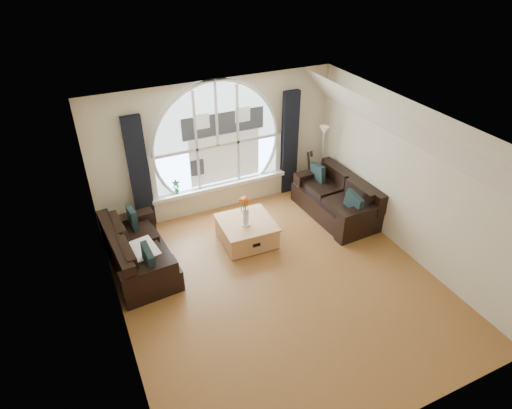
# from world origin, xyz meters

# --- Properties ---
(ground) EXTENTS (5.00, 5.50, 0.01)m
(ground) POSITION_xyz_m (0.00, 0.00, 0.00)
(ground) COLOR brown
(ground) RESTS_ON ground
(ceiling) EXTENTS (5.00, 5.50, 0.01)m
(ceiling) POSITION_xyz_m (0.00, 0.00, 2.70)
(ceiling) COLOR silver
(ceiling) RESTS_ON ground
(wall_back) EXTENTS (5.00, 0.01, 2.70)m
(wall_back) POSITION_xyz_m (0.00, 2.75, 1.35)
(wall_back) COLOR beige
(wall_back) RESTS_ON ground
(wall_front) EXTENTS (5.00, 0.01, 2.70)m
(wall_front) POSITION_xyz_m (0.00, -2.75, 1.35)
(wall_front) COLOR beige
(wall_front) RESTS_ON ground
(wall_left) EXTENTS (0.01, 5.50, 2.70)m
(wall_left) POSITION_xyz_m (-2.50, 0.00, 1.35)
(wall_left) COLOR beige
(wall_left) RESTS_ON ground
(wall_right) EXTENTS (0.01, 5.50, 2.70)m
(wall_right) POSITION_xyz_m (2.50, 0.00, 1.35)
(wall_right) COLOR beige
(wall_right) RESTS_ON ground
(attic_slope) EXTENTS (0.92, 5.50, 0.72)m
(attic_slope) POSITION_xyz_m (2.20, 0.00, 2.35)
(attic_slope) COLOR silver
(attic_slope) RESTS_ON ground
(arched_window) EXTENTS (2.60, 0.06, 2.15)m
(arched_window) POSITION_xyz_m (0.00, 2.72, 1.62)
(arched_window) COLOR silver
(arched_window) RESTS_ON wall_back
(window_sill) EXTENTS (2.90, 0.22, 0.08)m
(window_sill) POSITION_xyz_m (0.00, 2.65, 0.51)
(window_sill) COLOR white
(window_sill) RESTS_ON wall_back
(window_frame) EXTENTS (2.76, 0.08, 2.15)m
(window_frame) POSITION_xyz_m (0.00, 2.69, 1.62)
(window_frame) COLOR white
(window_frame) RESTS_ON wall_back
(neighbor_house) EXTENTS (1.70, 0.02, 1.50)m
(neighbor_house) POSITION_xyz_m (0.15, 2.71, 1.50)
(neighbor_house) COLOR silver
(neighbor_house) RESTS_ON wall_back
(curtain_left) EXTENTS (0.35, 0.12, 2.30)m
(curtain_left) POSITION_xyz_m (-1.60, 2.63, 1.15)
(curtain_left) COLOR black
(curtain_left) RESTS_ON ground
(curtain_right) EXTENTS (0.35, 0.12, 2.30)m
(curtain_right) POSITION_xyz_m (1.60, 2.63, 1.15)
(curtain_right) COLOR black
(curtain_right) RESTS_ON ground
(sofa_left) EXTENTS (1.04, 1.87, 0.80)m
(sofa_left) POSITION_xyz_m (-1.99, 1.36, 0.40)
(sofa_left) COLOR black
(sofa_left) RESTS_ON ground
(sofa_right) EXTENTS (1.03, 1.92, 0.83)m
(sofa_right) POSITION_xyz_m (1.99, 1.35, 0.40)
(sofa_right) COLOR black
(sofa_right) RESTS_ON ground
(coffee_chest) EXTENTS (1.02, 1.02, 0.48)m
(coffee_chest) POSITION_xyz_m (-0.01, 1.30, 0.24)
(coffee_chest) COLOR #BC804E
(coffee_chest) RESTS_ON ground
(throw_blanket) EXTENTS (0.64, 0.64, 0.10)m
(throw_blanket) POSITION_xyz_m (-2.00, 1.18, 0.50)
(throw_blanket) COLOR silver
(throw_blanket) RESTS_ON sofa_left
(vase_flowers) EXTENTS (0.24, 0.24, 0.70)m
(vase_flowers) POSITION_xyz_m (-0.06, 1.21, 0.83)
(vase_flowers) COLOR white
(vase_flowers) RESTS_ON coffee_chest
(floor_lamp) EXTENTS (0.24, 0.24, 1.60)m
(floor_lamp) POSITION_xyz_m (2.16, 2.21, 0.80)
(floor_lamp) COLOR #B2B2B2
(floor_lamp) RESTS_ON ground
(guitar) EXTENTS (0.40, 0.30, 1.06)m
(guitar) POSITION_xyz_m (1.93, 2.39, 0.53)
(guitar) COLOR brown
(guitar) RESTS_ON ground
(potted_plant) EXTENTS (0.16, 0.12, 0.30)m
(potted_plant) POSITION_xyz_m (-0.93, 2.65, 0.70)
(potted_plant) COLOR #1E6023
(potted_plant) RESTS_ON window_sill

